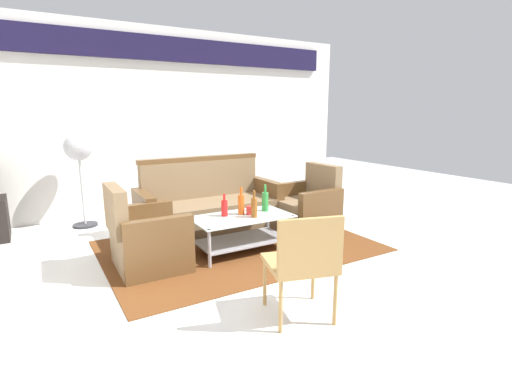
# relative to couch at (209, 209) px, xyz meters

# --- Properties ---
(ground_plane) EXTENTS (14.00, 14.00, 0.00)m
(ground_plane) POSITION_rel_couch_xyz_m (0.00, -1.46, -0.32)
(ground_plane) COLOR white
(wall_back) EXTENTS (6.52, 0.19, 2.80)m
(wall_back) POSITION_rel_couch_xyz_m (0.00, 1.60, 1.16)
(wall_back) COLOR silver
(wall_back) RESTS_ON ground
(rug) EXTENTS (3.00, 2.09, 0.01)m
(rug) POSITION_rel_couch_xyz_m (0.08, -0.65, -0.31)
(rug) COLOR brown
(rug) RESTS_ON ground
(couch) EXTENTS (1.80, 0.75, 0.96)m
(couch) POSITION_rel_couch_xyz_m (0.00, 0.00, 0.00)
(couch) COLOR #7F6647
(couch) RESTS_ON rug
(armchair_left) EXTENTS (0.71, 0.77, 0.85)m
(armchair_left) POSITION_rel_couch_xyz_m (-1.00, -0.73, -0.03)
(armchair_left) COLOR #7F6647
(armchair_left) RESTS_ON rug
(armchair_right) EXTENTS (0.72, 0.78, 0.85)m
(armchair_right) POSITION_rel_couch_xyz_m (1.17, -0.53, -0.03)
(armchair_right) COLOR #7F6647
(armchair_right) RESTS_ON rug
(coffee_table) EXTENTS (1.10, 0.60, 0.40)m
(coffee_table) POSITION_rel_couch_xyz_m (0.04, -0.81, -0.04)
(coffee_table) COLOR silver
(coffee_table) RESTS_ON rug
(bottle_orange) EXTENTS (0.07, 0.07, 0.31)m
(bottle_orange) POSITION_rel_couch_xyz_m (0.07, -0.74, 0.21)
(bottle_orange) COLOR #D85919
(bottle_orange) RESTS_ON coffee_table
(bottle_brown) EXTENTS (0.07, 0.07, 0.30)m
(bottle_brown) POSITION_rel_couch_xyz_m (0.14, -0.92, 0.21)
(bottle_brown) COLOR brown
(bottle_brown) RESTS_ON coffee_table
(bottle_red) EXTENTS (0.07, 0.07, 0.25)m
(bottle_red) POSITION_rel_couch_xyz_m (-0.12, -0.71, 0.19)
(bottle_red) COLOR red
(bottle_red) RESTS_ON coffee_table
(bottle_green) EXTENTS (0.08, 0.08, 0.31)m
(bottle_green) POSITION_rel_couch_xyz_m (0.38, -0.75, 0.21)
(bottle_green) COLOR #2D8C38
(bottle_green) RESTS_ON coffee_table
(cup) EXTENTS (0.08, 0.08, 0.10)m
(cup) POSITION_rel_couch_xyz_m (0.15, -0.80, 0.14)
(cup) COLOR red
(cup) RESTS_ON coffee_table
(pedestal_fan) EXTENTS (0.36, 0.36, 1.27)m
(pedestal_fan) POSITION_rel_couch_xyz_m (-1.36, 1.14, 0.70)
(pedestal_fan) COLOR #2D2D33
(pedestal_fan) RESTS_ON ground
(wicker_chair) EXTENTS (0.60, 0.60, 0.84)m
(wicker_chair) POSITION_rel_couch_xyz_m (-0.27, -2.34, 0.18)
(wicker_chair) COLOR #AD844C
(wicker_chair) RESTS_ON ground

